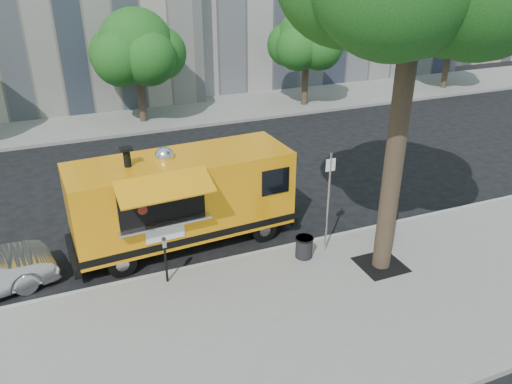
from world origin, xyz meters
The scene contains 13 objects.
ground centered at (0.00, 0.00, 0.00)m, with size 120.00×120.00×0.00m, color black.
sidewalk centered at (0.00, -4.00, 0.07)m, with size 60.00×6.00×0.15m, color gray.
curb centered at (0.00, -0.93, 0.07)m, with size 60.00×0.14×0.16m, color #999993.
far_sidewalk centered at (0.00, 13.50, 0.07)m, with size 60.00×5.00×0.15m, color gray.
tree_well centered at (2.60, -2.80, 0.15)m, with size 1.20×1.20×0.02m, color black.
far_tree_b centered at (-1.00, 12.70, 3.83)m, with size 3.60×3.60×5.50m.
far_tree_c centered at (8.00, 12.40, 3.72)m, with size 3.24×3.24×5.21m.
far_tree_d centered at (18.00, 12.60, 3.89)m, with size 3.78×3.78×5.64m.
sign_post centered at (1.55, -1.55, 1.85)m, with size 0.28×0.06×3.00m.
parking_meter centered at (-3.00, -1.35, 0.98)m, with size 0.11×0.11×1.33m.
food_truck centered at (-2.03, 0.57, 1.53)m, with size 6.70×3.33×3.24m.
trash_bin_left centered at (0.82, -1.64, 0.48)m, with size 0.52×0.52×0.62m.
trash_bin_right centered at (3.50, -1.66, 0.47)m, with size 0.50×0.50×0.60m.
Camera 1 is at (-4.88, -12.14, 7.88)m, focal length 35.00 mm.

